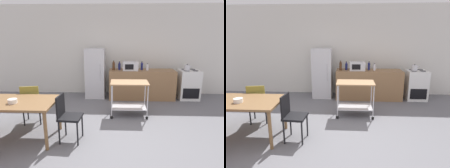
# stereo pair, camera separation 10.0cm
# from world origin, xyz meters

# --- Properties ---
(ground_plane) EXTENTS (12.00, 12.00, 0.00)m
(ground_plane) POSITION_xyz_m (0.00, 0.00, 0.00)
(ground_plane) COLOR slate
(back_wall) EXTENTS (8.40, 0.12, 2.90)m
(back_wall) POSITION_xyz_m (0.00, 3.20, 1.45)
(back_wall) COLOR silver
(back_wall) RESTS_ON ground_plane
(kitchen_counter) EXTENTS (2.00, 0.64, 0.90)m
(kitchen_counter) POSITION_xyz_m (0.90, 2.60, 0.45)
(kitchen_counter) COLOR olive
(kitchen_counter) RESTS_ON ground_plane
(dining_table) EXTENTS (1.50, 0.90, 0.75)m
(dining_table) POSITION_xyz_m (-1.72, 0.01, 0.67)
(dining_table) COLOR brown
(dining_table) RESTS_ON ground_plane
(chair_black) EXTENTS (0.43, 0.43, 0.89)m
(chair_black) POSITION_xyz_m (-0.75, -0.03, 0.52)
(chair_black) COLOR black
(chair_black) RESTS_ON ground_plane
(chair_olive) EXTENTS (0.47, 0.47, 0.89)m
(chair_olive) POSITION_xyz_m (-1.73, 0.67, 0.52)
(chair_olive) COLOR olive
(chair_olive) RESTS_ON ground_plane
(stove_oven) EXTENTS (0.60, 0.61, 0.92)m
(stove_oven) POSITION_xyz_m (2.35, 2.62, 0.45)
(stove_oven) COLOR white
(stove_oven) RESTS_ON ground_plane
(refrigerator) EXTENTS (0.60, 0.63, 1.55)m
(refrigerator) POSITION_xyz_m (-0.55, 2.70, 0.78)
(refrigerator) COLOR silver
(refrigerator) RESTS_ON ground_plane
(kitchen_cart) EXTENTS (0.91, 0.57, 0.85)m
(kitchen_cart) POSITION_xyz_m (0.45, 1.23, 0.57)
(kitchen_cart) COLOR #A37A51
(kitchen_cart) RESTS_ON ground_plane
(bottle_wine) EXTENTS (0.08, 0.08, 0.29)m
(bottle_wine) POSITION_xyz_m (0.03, 2.54, 1.03)
(bottle_wine) COLOR #4C2D19
(bottle_wine) RESTS_ON kitchen_counter
(bottle_sesame_oil) EXTENTS (0.08, 0.08, 0.26)m
(bottle_sesame_oil) POSITION_xyz_m (0.20, 2.62, 1.01)
(bottle_sesame_oil) COLOR navy
(bottle_sesame_oil) RESTS_ON kitchen_counter
(microwave) EXTENTS (0.46, 0.35, 0.26)m
(microwave) POSITION_xyz_m (0.54, 2.55, 1.03)
(microwave) COLOR silver
(microwave) RESTS_ON kitchen_counter
(bottle_hot_sauce) EXTENTS (0.07, 0.07, 0.26)m
(bottle_hot_sauce) POSITION_xyz_m (0.89, 2.63, 1.01)
(bottle_hot_sauce) COLOR navy
(bottle_hot_sauce) RESTS_ON kitchen_counter
(bottle_soy_sauce) EXTENTS (0.08, 0.08, 0.22)m
(bottle_soy_sauce) POSITION_xyz_m (1.06, 2.57, 0.99)
(bottle_soy_sauce) COLOR silver
(bottle_soy_sauce) RESTS_ON kitchen_counter
(fruit_bowl) EXTENTS (0.16, 0.16, 0.08)m
(fruit_bowl) POSITION_xyz_m (-1.71, -0.10, 0.79)
(fruit_bowl) COLOR white
(fruit_bowl) RESTS_ON dining_table
(kettle) EXTENTS (0.24, 0.17, 0.19)m
(kettle) POSITION_xyz_m (2.23, 2.52, 1.00)
(kettle) COLOR silver
(kettle) RESTS_ON stove_oven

